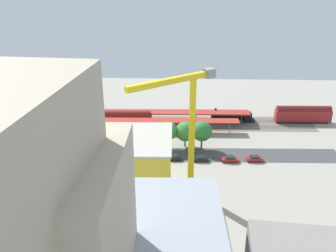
{
  "coord_description": "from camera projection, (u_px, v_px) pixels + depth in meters",
  "views": [
    {
      "loc": [
        -4.25,
        96.46,
        48.51
      ],
      "look_at": [
        -0.39,
        1.62,
        8.53
      ],
      "focal_mm": 38.09,
      "sensor_mm": 36.0,
      "label": 1
    }
  ],
  "objects": [
    {
      "name": "parked_car_7",
      "position": [
        67.0,
        156.0,
        102.35
      ],
      "size": [
        4.75,
        1.99,
        1.77
      ],
      "color": "black",
      "rests_on": "ground"
    },
    {
      "name": "box_truck_0",
      "position": [
        133.0,
        166.0,
        95.6
      ],
      "size": [
        9.77,
        2.57,
        3.19
      ],
      "color": "black",
      "rests_on": "ground"
    },
    {
      "name": "parked_car_4",
      "position": [
        147.0,
        157.0,
        102.06
      ],
      "size": [
        4.7,
        2.07,
        1.65
      ],
      "color": "black",
      "rests_on": "ground"
    },
    {
      "name": "street_tree_2",
      "position": [
        202.0,
        131.0,
        106.25
      ],
      "size": [
        6.09,
        6.09,
        8.89
      ],
      "color": "brown",
      "rests_on": "ground"
    },
    {
      "name": "street_tree_0",
      "position": [
        168.0,
        131.0,
        106.84
      ],
      "size": [
        5.62,
        5.62,
        8.48
      ],
      "color": "brown",
      "rests_on": "ground"
    },
    {
      "name": "parked_car_5",
      "position": [
        121.0,
        157.0,
        101.83
      ],
      "size": [
        4.08,
        1.84,
        1.71
      ],
      "color": "black",
      "rests_on": "ground"
    },
    {
      "name": "platform_canopy_near",
      "position": [
        148.0,
        121.0,
        119.11
      ],
      "size": [
        61.04,
        5.75,
        4.12
      ],
      "color": "#A82D23",
      "rests_on": "ground"
    },
    {
      "name": "traffic_light",
      "position": [
        110.0,
        147.0,
        99.2
      ],
      "size": [
        0.5,
        0.36,
        7.17
      ],
      "color": "#333333",
      "rests_on": "ground"
    },
    {
      "name": "freight_coach_far",
      "position": [
        128.0,
        118.0,
        123.86
      ],
      "size": [
        16.93,
        3.35,
        5.76
      ],
      "color": "black",
      "rests_on": "ground"
    },
    {
      "name": "parked_car_2",
      "position": [
        201.0,
        159.0,
        100.95
      ],
      "size": [
        4.44,
        2.04,
        1.57
      ],
      "color": "black",
      "rests_on": "ground"
    },
    {
      "name": "passenger_coach",
      "position": [
        303.0,
        114.0,
        126.83
      ],
      "size": [
        19.79,
        3.4,
        6.26
      ],
      "color": "black",
      "rests_on": "ground"
    },
    {
      "name": "parked_car_3",
      "position": [
        173.0,
        158.0,
        101.67
      ],
      "size": [
        4.59,
        1.94,
        1.57
      ],
      "color": "black",
      "rests_on": "ground"
    },
    {
      "name": "parked_car_0",
      "position": [
        254.0,
        159.0,
        100.89
      ],
      "size": [
        4.65,
        2.09,
        1.68
      ],
      "color": "black",
      "rests_on": "ground"
    },
    {
      "name": "street_tree_1",
      "position": [
        185.0,
        132.0,
        108.09
      ],
      "size": [
        6.0,
        6.0,
        8.0
      ],
      "color": "brown",
      "rests_on": "ground"
    },
    {
      "name": "platform_canopy_far",
      "position": [
        174.0,
        112.0,
        125.98
      ],
      "size": [
        53.68,
        6.25,
        4.33
      ],
      "color": "#A82D23",
      "rests_on": "ground"
    },
    {
      "name": "parked_car_6",
      "position": [
        94.0,
        156.0,
        102.57
      ],
      "size": [
        4.62,
        2.03,
        1.68
      ],
      "color": "black",
      "rests_on": "ground"
    },
    {
      "name": "tower_crane",
      "position": [
        187.0,
        128.0,
        79.42
      ],
      "size": [
        18.32,
        15.29,
        29.9
      ],
      "color": "gray",
      "rests_on": "ground"
    },
    {
      "name": "track_rails",
      "position": [
        170.0,
        123.0,
        127.12
      ],
      "size": [
        101.78,
        10.0,
        0.12
      ],
      "color": "#9E9EA8",
      "rests_on": "ground"
    },
    {
      "name": "ground_plane",
      "position": [
        167.0,
        150.0,
        107.81
      ],
      "size": [
        162.89,
        162.89,
        0.0
      ],
      "primitive_type": "plane",
      "color": "#9E998C",
      "rests_on": "ground"
    },
    {
      "name": "street_asphalt",
      "position": [
        166.0,
        155.0,
        104.87
      ],
      "size": [
        102.0,
        11.55,
        0.01
      ],
      "primitive_type": "cube",
      "rotation": [
        0.0,
        0.0,
        0.03
      ],
      "color": "#424244",
      "rests_on": "ground"
    },
    {
      "name": "construction_building",
      "position": [
        82.0,
        171.0,
        80.33
      ],
      "size": [
        40.32,
        17.94,
        15.92
      ],
      "primitive_type": "cube",
      "rotation": [
        0.0,
        0.0,
        0.03
      ],
      "color": "yellow",
      "rests_on": "ground"
    },
    {
      "name": "construction_roof_slab",
      "position": [
        79.0,
        138.0,
        77.16
      ],
      "size": [
        40.93,
        18.56,
        0.4
      ],
      "primitive_type": "cube",
      "rotation": [
        0.0,
        0.0,
        0.03
      ],
      "color": "#B7B2A8",
      "rests_on": "construction_building"
    },
    {
      "name": "rail_bed",
      "position": [
        170.0,
        123.0,
        127.19
      ],
      "size": [
        102.12,
        16.43,
        0.01
      ],
      "primitive_type": "cube",
      "rotation": [
        0.0,
        0.0,
        0.03
      ],
      "color": "#665E54",
      "rests_on": "ground"
    },
    {
      "name": "locomotive",
      "position": [
        233.0,
        117.0,
        128.37
      ],
      "size": [
        15.74,
        2.98,
        4.92
      ],
      "color": "black",
      "rests_on": "ground"
    },
    {
      "name": "parked_car_1",
      "position": [
        230.0,
        159.0,
        100.65
      ],
      "size": [
        4.69,
        1.99,
        1.74
      ],
      "color": "black",
      "rests_on": "ground"
    }
  ]
}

